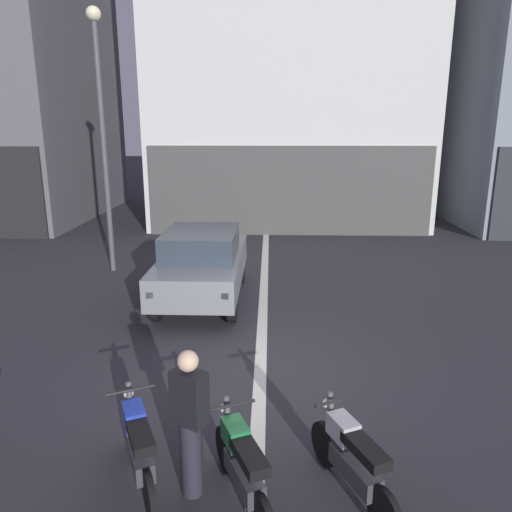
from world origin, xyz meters
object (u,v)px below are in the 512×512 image
motorcycle_blue_row_leftmost (138,445)px  person_by_motorcycles (190,423)px  car_grey_crossing_near (202,262)px  motorcycle_silver_row_centre (352,459)px  motorcycle_green_row_left_mid (242,465)px  street_lamp (101,117)px

motorcycle_blue_row_leftmost → person_by_motorcycles: (0.61, -0.15, 0.40)m
car_grey_crossing_near → motorcycle_silver_row_centre: (2.40, -6.07, -0.43)m
car_grey_crossing_near → motorcycle_green_row_left_mid: car_grey_crossing_near is taller
motorcycle_silver_row_centre → person_by_motorcycles: (-1.70, 0.00, 0.40)m
motorcycle_blue_row_leftmost → motorcycle_silver_row_centre: (2.31, -0.16, 0.00)m
street_lamp → person_by_motorcycles: street_lamp is taller
car_grey_crossing_near → motorcycle_blue_row_leftmost: size_ratio=2.66×
motorcycle_blue_row_leftmost → person_by_motorcycles: size_ratio=0.93×
motorcycle_blue_row_leftmost → person_by_motorcycles: person_by_motorcycles is taller
motorcycle_blue_row_leftmost → motorcycle_green_row_left_mid: size_ratio=0.99×
street_lamp → motorcycle_green_row_left_mid: (4.06, -8.49, -3.62)m
motorcycle_green_row_left_mid → motorcycle_silver_row_centre: bearing=6.2°
street_lamp → motorcycle_silver_row_centre: bearing=-58.1°
motorcycle_silver_row_centre → person_by_motorcycles: person_by_motorcycles is taller
motorcycle_green_row_left_mid → motorcycle_blue_row_leftmost: bearing=166.2°
street_lamp → motorcycle_blue_row_leftmost: 9.43m
motorcycle_blue_row_leftmost → motorcycle_silver_row_centre: 2.31m
person_by_motorcycles → car_grey_crossing_near: bearing=96.6°
person_by_motorcycles → motorcycle_blue_row_leftmost: bearing=166.0°
car_grey_crossing_near → street_lamp: bearing=140.8°
person_by_motorcycles → motorcycle_silver_row_centre: bearing=-0.1°
motorcycle_blue_row_leftmost → motorcycle_green_row_left_mid: (1.15, -0.28, 0.00)m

